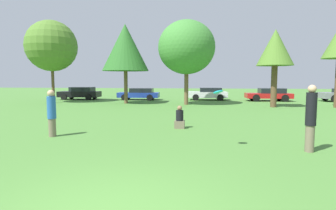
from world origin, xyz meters
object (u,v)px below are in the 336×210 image
Objects in this scene: bystander_sitting at (180,119)px; tree_2 at (187,47)px; person_catcher at (311,117)px; frisbee at (218,92)px; tree_3 at (275,49)px; tree_1 at (125,48)px; parked_car_blue at (139,94)px; tree_0 at (51,46)px; parked_car_black at (80,93)px; parked_car_red at (269,94)px; person_thrower at (52,113)px; parked_car_white at (208,93)px.

tree_2 is (-0.41, 10.99, 4.30)m from bystander_sitting.
frisbee is at bearing 7.26° from person_catcher.
tree_2 is at bearing 170.33° from tree_3.
tree_1 is 6.01m from parked_car_blue.
frisbee is (-2.63, -0.02, 0.71)m from person_catcher.
bystander_sitting is at bearing -87.84° from tree_2.
tree_0 reaches higher than tree_3.
tree_2 is at bearing 156.47° from parked_car_black.
parked_car_black is (-11.41, 4.50, -4.02)m from tree_2.
parked_car_red is at bearing 72.86° from frisbee.
tree_0 is 20.79m from parked_car_red.
tree_3 is at bearing 69.85° from frisbee.
parked_car_red is at bearing 65.14° from bystander_sitting.
tree_1 is 8.42m from parked_car_black.
parked_car_blue is at bearing -1.58° from parked_car_red.
parked_car_black is (-18.08, 5.64, -3.71)m from tree_3.
parked_car_black is (-11.82, 15.49, 0.28)m from bystander_sitting.
person_thrower reaches higher than bystander_sitting.
tree_3 is 1.37× the size of parked_car_blue.
person_thrower is 18.07m from parked_car_blue.
parked_car_black is 13.35m from parked_car_white.
parked_car_blue is at bearing 153.38° from tree_3.
parked_car_blue is at bearing 110.05° from frisbee.
parked_car_white is at bearing 70.80° from tree_2.
person_catcher is at bearing -56.48° from tree_1.
frisbee is 20.64m from tree_0.
person_catcher is 0.46× the size of parked_car_blue.
bystander_sitting is 0.23× the size of parked_car_red.
tree_1 is at bearing 85.81° from parked_car_blue.
frisbee is 19.81m from parked_car_white.
person_catcher is 0.28× the size of tree_2.
frisbee is 23.03m from parked_car_black.
tree_2 is at bearing 30.11° from parked_car_red.
tree_0 reaches higher than frisbee.
tree_0 reaches higher than tree_1.
tree_2 is 12.90m from parked_car_black.
parked_car_white is at bearing 79.05° from person_thrower.
frisbee reaches higher than parked_car_blue.
parked_car_blue is 1.07× the size of parked_car_white.
tree_0 reaches higher than parked_car_white.
tree_2 is at bearing -2.58° from tree_0.
tree_3 is (4.83, 13.17, 2.66)m from frisbee.
tree_0 is 1.73× the size of parked_car_black.
person_thrower is 21.65m from parked_car_red.
tree_1 is at bearing -49.73° from person_catcher.
person_catcher reaches higher than parked_car_white.
tree_0 is 6.82m from tree_1.
parked_car_white is at bearing 125.79° from tree_3.
person_thrower reaches higher than parked_car_white.
tree_1 is (-7.13, 14.76, 3.09)m from frisbee.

